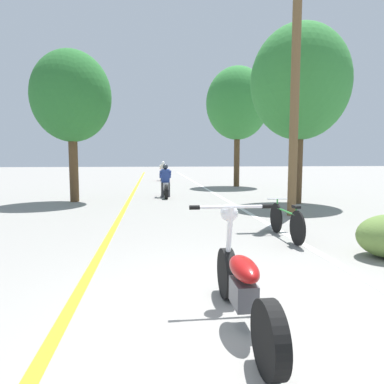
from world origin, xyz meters
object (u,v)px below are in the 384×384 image
object	(u,v)px
roadside_tree_right_far	(237,104)
bicycle_parked	(286,221)
roadside_tree_right_near	(300,83)
motorcycle_foreground	(242,284)
utility_pole	(295,76)
motorcycle_rider_lead	(166,185)
motorcycle_rider_far	(163,173)
roadside_tree_left	(71,97)

from	to	relation	value
roadside_tree_right_far	bicycle_parked	world-z (taller)	roadside_tree_right_far
roadside_tree_right_near	motorcycle_foreground	distance (m)	10.21
utility_pole	roadside_tree_right_far	distance (m)	9.91
roadside_tree_right_near	roadside_tree_right_far	xyz separation A→B (m)	(-0.36, 7.37, 0.42)
utility_pole	motorcycle_rider_lead	world-z (taller)	utility_pole
motorcycle_rider_far	roadside_tree_right_near	bearing A→B (deg)	-71.22
motorcycle_rider_lead	motorcycle_rider_far	size ratio (longest dim) A/B	0.95
roadside_tree_left	motorcycle_rider_far	world-z (taller)	roadside_tree_left
motorcycle_foreground	motorcycle_rider_lead	world-z (taller)	motorcycle_rider_lead
motorcycle_foreground	motorcycle_rider_lead	distance (m)	10.98
roadside_tree_right_near	utility_pole	bearing A→B (deg)	-116.58
roadside_tree_right_near	motorcycle_rider_far	size ratio (longest dim) A/B	3.00
roadside_tree_right_near	motorcycle_rider_far	world-z (taller)	roadside_tree_right_near
motorcycle_rider_far	bicycle_parked	xyz separation A→B (m)	(1.87, -17.85, -0.17)
utility_pole	roadside_tree_left	world-z (taller)	utility_pole
utility_pole	motorcycle_foreground	xyz separation A→B (m)	(-3.02, -6.01, -3.39)
motorcycle_rider_lead	motorcycle_rider_far	bearing A→B (deg)	88.69
utility_pole	bicycle_parked	bearing A→B (deg)	-114.91
motorcycle_rider_lead	bicycle_parked	bearing A→B (deg)	-74.56
motorcycle_rider_lead	bicycle_parked	size ratio (longest dim) A/B	1.13
motorcycle_foreground	roadside_tree_right_near	bearing A→B (deg)	63.33
utility_pole	roadside_tree_left	bearing A→B (deg)	150.11
roadside_tree_left	motorcycle_rider_lead	xyz separation A→B (m)	(3.39, 1.10, -3.27)
utility_pole	roadside_tree_right_far	xyz separation A→B (m)	(0.88, 9.84, 0.80)
motorcycle_foreground	bicycle_parked	bearing A→B (deg)	61.93
roadside_tree_right_far	motorcycle_rider_far	bearing A→B (deg)	126.52
utility_pole	roadside_tree_left	distance (m)	7.75
utility_pole	motorcycle_rider_far	xyz separation A→B (m)	(-3.09, 15.20, -3.28)
motorcycle_rider_far	roadside_tree_left	bearing A→B (deg)	-107.73
bicycle_parked	motorcycle_foreground	bearing A→B (deg)	-118.07
motorcycle_foreground	roadside_tree_left	bearing A→B (deg)	110.53
roadside_tree_right_far	motorcycle_rider_lead	world-z (taller)	roadside_tree_right_far
roadside_tree_right_near	bicycle_parked	distance (m)	6.85
motorcycle_foreground	motorcycle_rider_lead	xyz separation A→B (m)	(-0.30, 10.97, 0.11)
roadside_tree_left	motorcycle_rider_far	bearing A→B (deg)	72.27
utility_pole	motorcycle_rider_far	bearing A→B (deg)	101.51
motorcycle_rider_lead	bicycle_parked	world-z (taller)	motorcycle_rider_lead
roadside_tree_right_near	roadside_tree_right_far	bearing A→B (deg)	92.78
motorcycle_rider_lead	bicycle_parked	distance (m)	7.89
utility_pole	roadside_tree_right_near	xyz separation A→B (m)	(1.24, 2.47, 0.38)
roadside_tree_right_far	motorcycle_foreground	world-z (taller)	roadside_tree_right_far
bicycle_parked	utility_pole	bearing A→B (deg)	65.09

